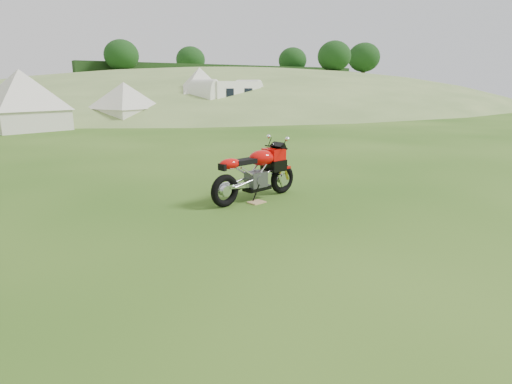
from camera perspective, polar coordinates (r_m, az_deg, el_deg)
ground at (r=5.86m, az=1.42°, el=-6.86°), size 120.00×120.00×0.00m
hillside at (r=52.14m, az=-2.60°, el=11.82°), size 80.00×64.00×8.00m
hedgerow at (r=52.14m, az=-2.60°, el=11.82°), size 36.00×1.20×8.60m
sport_motorcycle at (r=7.91m, az=-0.11°, el=3.07°), size 1.98×0.77×1.16m
plywood_board at (r=7.81m, az=0.07°, el=-1.37°), size 0.32×0.27×0.02m
tent_left at (r=23.06m, az=-28.72°, el=10.62°), size 3.86×3.86×2.73m
tent_mid at (r=25.01m, az=-17.11°, el=11.45°), size 3.61×3.61×2.38m
tent_right at (r=28.13m, az=-7.45°, el=12.74°), size 4.03×4.03×2.93m
caravan at (r=27.75m, az=-3.78°, el=12.21°), size 5.45×3.60×2.35m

